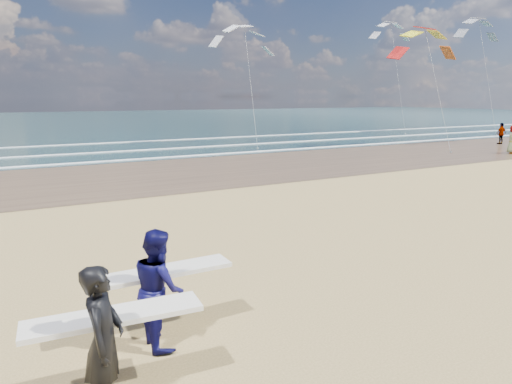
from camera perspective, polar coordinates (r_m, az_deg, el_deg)
wet_sand_strip at (r=32.15m, az=15.25°, el=4.62°), size 220.00×12.00×0.01m
ocean at (r=80.23m, az=-12.66°, el=8.84°), size 220.00×100.00×0.02m
foam_breakers at (r=40.01m, az=5.20°, el=6.39°), size 220.00×11.70×0.05m
surfer_near at (r=6.02m, az=-18.32°, el=-16.99°), size 2.23×1.11×1.92m
surfer_far at (r=7.36m, az=-12.01°, el=-11.47°), size 2.20×1.07×1.86m
beachgoer_1 at (r=42.39m, az=28.32°, el=6.45°), size 1.04×0.48×1.73m
kite_0 at (r=36.51m, az=21.29°, el=14.06°), size 6.29×4.79×10.02m
kite_1 at (r=36.40m, az=-0.82°, el=14.72°), size 5.52×4.71×10.36m
kite_2 at (r=54.41m, az=26.74°, el=14.25°), size 6.05×4.77×13.04m
kite_5 at (r=51.90m, az=17.20°, el=14.53°), size 5.18×4.67×12.64m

